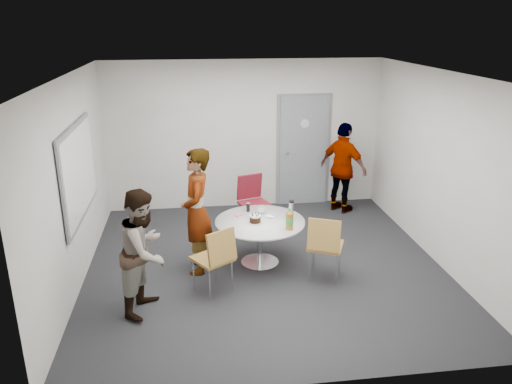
{
  "coord_description": "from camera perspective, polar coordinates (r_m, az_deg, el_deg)",
  "views": [
    {
      "loc": [
        -0.98,
        -6.36,
        3.36
      ],
      "look_at": [
        -0.09,
        0.25,
        1.04
      ],
      "focal_mm": 35.0,
      "sensor_mm": 36.0,
      "label": 1
    }
  ],
  "objects": [
    {
      "name": "table",
      "position": [
        7.07,
        0.67,
        -3.97
      ],
      "size": [
        1.27,
        1.27,
        0.97
      ],
      "color": "silver",
      "rests_on": "floor"
    },
    {
      "name": "person_left",
      "position": [
        6.06,
        -12.66,
        -6.6
      ],
      "size": [
        0.8,
        0.9,
        1.54
      ],
      "primitive_type": "imported",
      "rotation": [
        0.0,
        0.0,
        1.22
      ],
      "color": "white",
      "rests_on": "floor"
    },
    {
      "name": "floor",
      "position": [
        7.25,
        1.0,
        -8.37
      ],
      "size": [
        5.0,
        5.0,
        0.0
      ],
      "primitive_type": "plane",
      "color": "black",
      "rests_on": "ground"
    },
    {
      "name": "wall_back",
      "position": [
        9.13,
        -1.31,
        6.5
      ],
      "size": [
        5.0,
        0.0,
        5.0
      ],
      "primitive_type": "plane",
      "rotation": [
        1.57,
        0.0,
        0.0
      ],
      "color": "silver",
      "rests_on": "floor"
    },
    {
      "name": "person_right",
      "position": [
        9.09,
        9.93,
        2.71
      ],
      "size": [
        0.91,
        1.0,
        1.64
      ],
      "primitive_type": "imported",
      "rotation": [
        0.0,
        0.0,
        2.23
      ],
      "color": "black",
      "rests_on": "floor"
    },
    {
      "name": "wall_left",
      "position": [
        6.84,
        -20.13,
        0.91
      ],
      "size": [
        0.0,
        5.0,
        5.0
      ],
      "primitive_type": "plane",
      "rotation": [
        1.57,
        0.0,
        1.57
      ],
      "color": "silver",
      "rests_on": "floor"
    },
    {
      "name": "wall_right",
      "position": [
        7.52,
        20.28,
        2.5
      ],
      "size": [
        0.0,
        5.0,
        5.0
      ],
      "primitive_type": "plane",
      "rotation": [
        1.57,
        0.0,
        -1.57
      ],
      "color": "silver",
      "rests_on": "floor"
    },
    {
      "name": "chair_near_right",
      "position": [
        6.67,
        7.87,
        -5.7
      ],
      "size": [
        0.59,
        0.61,
        0.93
      ],
      "rotation": [
        0.0,
        0.0,
        -0.41
      ],
      "color": "olive",
      "rests_on": "floor"
    },
    {
      "name": "whiteboard",
      "position": [
        6.99,
        -19.58,
        2.22
      ],
      "size": [
        0.04,
        1.9,
        1.25
      ],
      "color": "slate",
      "rests_on": "wall_left"
    },
    {
      "name": "chair_near_left",
      "position": [
        6.33,
        -4.55,
        -7.14
      ],
      "size": [
        0.61,
        0.63,
        0.91
      ],
      "rotation": [
        0.0,
        0.0,
        0.58
      ],
      "color": "olive",
      "rests_on": "floor"
    },
    {
      "name": "ceiling",
      "position": [
        6.46,
        1.15,
        13.36
      ],
      "size": [
        5.0,
        5.0,
        0.0
      ],
      "primitive_type": "plane",
      "rotation": [
        3.14,
        0.0,
        0.0
      ],
      "color": "silver",
      "rests_on": "wall_back"
    },
    {
      "name": "chair_far",
      "position": [
        8.2,
        -0.4,
        -0.6
      ],
      "size": [
        0.57,
        0.6,
        0.95
      ],
      "rotation": [
        0.0,
        0.0,
        3.45
      ],
      "color": "maroon",
      "rests_on": "floor"
    },
    {
      "name": "door",
      "position": [
        9.37,
        5.43,
        4.71
      ],
      "size": [
        1.02,
        0.17,
        2.12
      ],
      "color": "slate",
      "rests_on": "wall_back"
    },
    {
      "name": "wall_front",
      "position": [
        4.46,
        5.97,
        -7.69
      ],
      "size": [
        5.0,
        0.0,
        5.0
      ],
      "primitive_type": "plane",
      "rotation": [
        -1.57,
        0.0,
        0.0
      ],
      "color": "silver",
      "rests_on": "floor"
    },
    {
      "name": "person_main",
      "position": [
        6.83,
        -6.79,
        -2.24
      ],
      "size": [
        0.44,
        0.65,
        1.76
      ],
      "primitive_type": "imported",
      "rotation": [
        0.0,
        0.0,
        -1.59
      ],
      "color": "#A5C6EA",
      "rests_on": "floor"
    }
  ]
}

